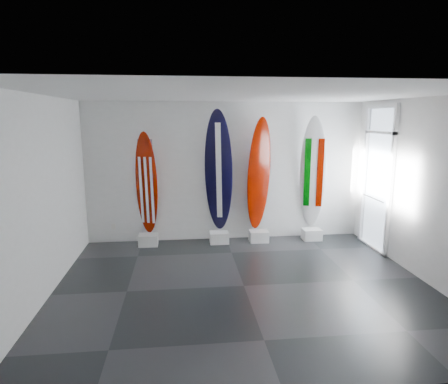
{
  "coord_description": "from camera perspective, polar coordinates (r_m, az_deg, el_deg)",
  "views": [
    {
      "loc": [
        -0.95,
        -5.69,
        2.68
      ],
      "look_at": [
        -0.17,
        1.4,
        1.27
      ],
      "focal_mm": 30.66,
      "sensor_mm": 36.0,
      "label": 1
    }
  ],
  "objects": [
    {
      "name": "surfboard_navy",
      "position": [
        8.08,
        -0.82,
        3.05
      ],
      "size": [
        0.67,
        0.52,
        2.61
      ],
      "primitive_type": "ellipsoid",
      "rotation": [
        0.12,
        0.0,
        -0.26
      ],
      "color": "black",
      "rests_on": "display_block_navy"
    },
    {
      "name": "display_block_navy",
      "position": [
        8.31,
        -0.72,
        -6.8
      ],
      "size": [
        0.4,
        0.3,
        0.24
      ],
      "primitive_type": "cube",
      "color": "white",
      "rests_on": "floor"
    },
    {
      "name": "wall_left",
      "position": [
        6.16,
        -25.61,
        -1.0
      ],
      "size": [
        0.0,
        5.0,
        5.0
      ],
      "primitive_type": "plane",
      "rotation": [
        1.57,
        0.0,
        1.57
      ],
      "color": "silver",
      "rests_on": "ground"
    },
    {
      "name": "display_block_italy",
      "position": [
        8.74,
        12.95,
        -6.17
      ],
      "size": [
        0.4,
        0.3,
        0.24
      ],
      "primitive_type": "cube",
      "color": "white",
      "rests_on": "floor"
    },
    {
      "name": "ceiling",
      "position": [
        5.78,
        3.29,
        14.31
      ],
      "size": [
        6.0,
        6.0,
        0.0
      ],
      "primitive_type": "plane",
      "rotation": [
        3.14,
        0.0,
        0.0
      ],
      "color": "white",
      "rests_on": "wall_back"
    },
    {
      "name": "balcony",
      "position": [
        9.2,
        28.81,
        -3.97
      ],
      "size": [
        2.8,
        2.2,
        1.2
      ],
      "primitive_type": null,
      "color": "slate",
      "rests_on": "ground"
    },
    {
      "name": "glass_door",
      "position": [
        8.33,
        21.89,
        1.67
      ],
      "size": [
        0.12,
        1.16,
        2.85
      ],
      "primitive_type": null,
      "color": "white",
      "rests_on": "floor"
    },
    {
      "name": "surfboard_swiss",
      "position": [
        8.22,
        5.22,
        2.59
      ],
      "size": [
        0.62,
        0.47,
        2.45
      ],
      "primitive_type": "ellipsoid",
      "rotation": [
        0.09,
        0.0,
        0.35
      ],
      "color": "#7C0E00",
      "rests_on": "display_block_swiss"
    },
    {
      "name": "wall_front",
      "position": [
        3.53,
        9.83,
        -8.54
      ],
      "size": [
        6.0,
        0.0,
        6.0
      ],
      "primitive_type": "plane",
      "rotation": [
        -1.57,
        0.0,
        0.0
      ],
      "color": "silver",
      "rests_on": "ground"
    },
    {
      "name": "surfboard_usa",
      "position": [
        8.12,
        -11.48,
        1.25
      ],
      "size": [
        0.52,
        0.33,
        2.16
      ],
      "primitive_type": "ellipsoid",
      "rotation": [
        0.05,
        0.0,
        -0.34
      ],
      "color": "#7C0E00",
      "rests_on": "display_block_usa"
    },
    {
      "name": "wall_outlet",
      "position": [
        8.62,
        -16.13,
        -4.98
      ],
      "size": [
        0.09,
        0.02,
        0.13
      ],
      "primitive_type": "cube",
      "color": "silver",
      "rests_on": "wall_back"
    },
    {
      "name": "surfboard_italy",
      "position": [
        8.54,
        13.12,
        2.74
      ],
      "size": [
        0.67,
        0.59,
        2.48
      ],
      "primitive_type": "ellipsoid",
      "rotation": [
        0.14,
        0.0,
        -0.34
      ],
      "color": "white",
      "rests_on": "display_block_italy"
    },
    {
      "name": "display_block_swiss",
      "position": [
        8.43,
        5.2,
        -6.58
      ],
      "size": [
        0.4,
        0.3,
        0.24
      ],
      "primitive_type": "cube",
      "color": "white",
      "rests_on": "floor"
    },
    {
      "name": "wall_right",
      "position": [
        7.02,
        28.04,
        0.16
      ],
      "size": [
        0.0,
        5.0,
        5.0
      ],
      "primitive_type": "plane",
      "rotation": [
        1.57,
        0.0,
        -1.57
      ],
      "color": "silver",
      "rests_on": "ground"
    },
    {
      "name": "display_block_usa",
      "position": [
        8.31,
        -11.22,
        -7.03
      ],
      "size": [
        0.4,
        0.3,
        0.24
      ],
      "primitive_type": "cube",
      "color": "white",
      "rests_on": "floor"
    },
    {
      "name": "wall_back",
      "position": [
        8.33,
        0.32,
        3.0
      ],
      "size": [
        6.0,
        0.0,
        6.0
      ],
      "primitive_type": "plane",
      "rotation": [
        1.57,
        0.0,
        0.0
      ],
      "color": "silver",
      "rests_on": "ground"
    },
    {
      "name": "floor",
      "position": [
        6.36,
        2.98,
        -13.8
      ],
      "size": [
        6.0,
        6.0,
        0.0
      ],
      "primitive_type": "plane",
      "color": "black",
      "rests_on": "ground"
    }
  ]
}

